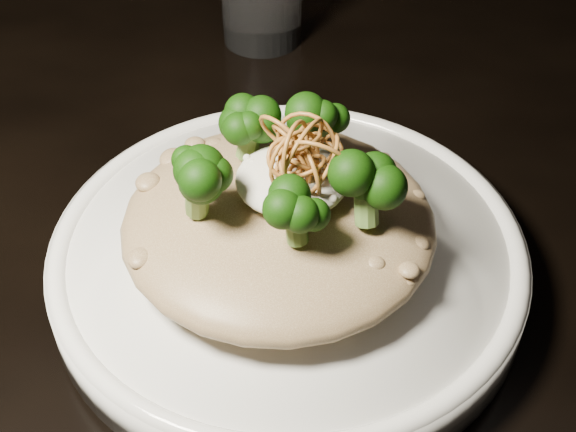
# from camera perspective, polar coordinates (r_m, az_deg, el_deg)

# --- Properties ---
(table) EXTENTS (1.10, 0.80, 0.75)m
(table) POSITION_cam_1_polar(r_m,az_deg,el_deg) (0.64, -2.65, -4.45)
(table) COLOR black
(table) RESTS_ON ground
(plate) EXTENTS (0.30, 0.30, 0.03)m
(plate) POSITION_cam_1_polar(r_m,az_deg,el_deg) (0.52, 0.00, -3.19)
(plate) COLOR white
(plate) RESTS_ON table
(risotto) EXTENTS (0.19, 0.19, 0.04)m
(risotto) POSITION_cam_1_polar(r_m,az_deg,el_deg) (0.49, -0.67, -0.44)
(risotto) COLOR brown
(risotto) RESTS_ON plate
(broccoli) EXTENTS (0.15, 0.15, 0.06)m
(broccoli) POSITION_cam_1_polar(r_m,az_deg,el_deg) (0.46, -0.38, 4.12)
(broccoli) COLOR black
(broccoli) RESTS_ON risotto
(cheese) EXTENTS (0.07, 0.07, 0.02)m
(cheese) POSITION_cam_1_polar(r_m,az_deg,el_deg) (0.47, 0.28, 2.63)
(cheese) COLOR white
(cheese) RESTS_ON risotto
(shallots) EXTENTS (0.06, 0.06, 0.04)m
(shallots) POSITION_cam_1_polar(r_m,az_deg,el_deg) (0.46, 0.79, 5.40)
(shallots) COLOR #945B1F
(shallots) RESTS_ON cheese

